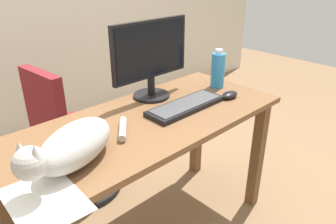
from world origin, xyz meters
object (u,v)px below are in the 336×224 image
object	(u,v)px
monitor	(151,57)
keyboard	(186,106)
water_bottle	(218,70)
office_chair	(73,144)
computer_mouse	(230,95)
cat	(72,146)

from	to	relation	value
monitor	keyboard	xyz separation A→B (m)	(0.03, -0.23, -0.21)
water_bottle	keyboard	bearing A→B (deg)	-166.80
keyboard	office_chair	bearing A→B (deg)	116.43
keyboard	computer_mouse	distance (m)	0.28
office_chair	computer_mouse	size ratio (longest dim) A/B	8.04
office_chair	keyboard	distance (m)	0.82
cat	water_bottle	xyz separation A→B (m)	(1.02, 0.15, 0.02)
keyboard	computer_mouse	world-z (taller)	computer_mouse
computer_mouse	keyboard	bearing A→B (deg)	164.94
keyboard	computer_mouse	bearing A→B (deg)	-15.06
computer_mouse	water_bottle	distance (m)	0.20
cat	computer_mouse	size ratio (longest dim) A/B	5.22
monitor	cat	size ratio (longest dim) A/B	0.84
office_chair	computer_mouse	distance (m)	1.02
office_chair	computer_mouse	world-z (taller)	office_chair
office_chair	computer_mouse	bearing A→B (deg)	-50.71
cat	computer_mouse	distance (m)	0.94
cat	water_bottle	size ratio (longest dim) A/B	2.54
water_bottle	office_chair	bearing A→B (deg)	140.00
office_chair	keyboard	xyz separation A→B (m)	(0.33, -0.66, 0.38)
office_chair	water_bottle	xyz separation A→B (m)	(0.68, -0.57, 0.47)
cat	water_bottle	world-z (taller)	water_bottle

